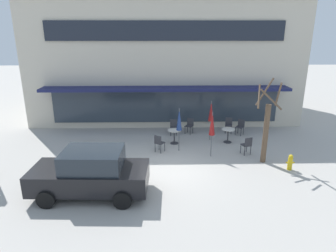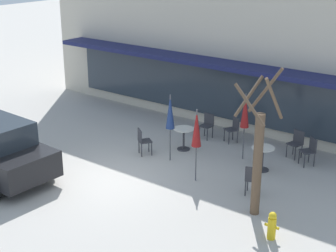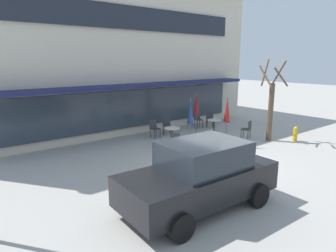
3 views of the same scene
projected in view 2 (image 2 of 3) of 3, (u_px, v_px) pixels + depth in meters
ground_plane at (108, 180)px, 15.23m from camera, size 80.00×80.00×0.00m
building_facade at (270, 9)px, 21.34m from camera, size 16.94×9.10×7.99m
cafe_table_near_wall at (263, 155)px, 15.68m from camera, size 0.70×0.70×0.76m
cafe_table_streetside at (184, 135)px, 17.25m from camera, size 0.70×0.70×0.76m
patio_umbrella_green_folded at (245, 111)px, 16.12m from camera, size 0.28×0.28×2.20m
patio_umbrella_cream_folded at (197, 129)px, 14.61m from camera, size 0.28×0.28×2.20m
patio_umbrella_corner_open at (170, 112)px, 16.02m from camera, size 0.28×0.28×2.20m
cafe_chair_0 at (310, 149)px, 16.05m from camera, size 0.56×0.56×0.89m
cafe_chair_1 at (143, 140)px, 16.84m from camera, size 0.56×0.56×0.89m
cafe_chair_2 at (233, 128)px, 17.92m from camera, size 0.55×0.55×0.89m
cafe_chair_3 at (207, 124)px, 18.30m from camera, size 0.41×0.41×0.89m
cafe_chair_4 at (253, 178)px, 14.11m from camera, size 0.51×0.51×0.89m
cafe_chair_5 at (296, 142)px, 16.66m from camera, size 0.48×0.48×0.89m
street_tree at (258, 154)px, 12.79m from camera, size 1.04×1.15×3.82m
fire_hydrant at (272, 225)px, 12.09m from camera, size 0.36×0.20×0.71m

